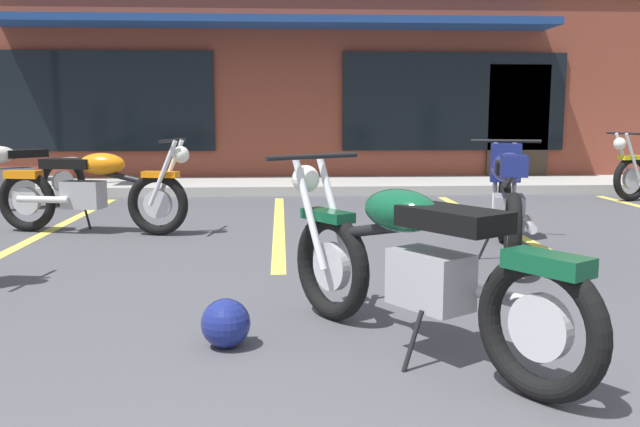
% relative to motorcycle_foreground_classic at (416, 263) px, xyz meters
% --- Properties ---
extents(ground_plane, '(80.00, 80.00, 0.00)m').
position_rel_motorcycle_foreground_classic_xyz_m(ground_plane, '(-0.70, 0.76, -0.46)').
color(ground_plane, '#47474C').
extents(sidewalk_kerb, '(22.00, 1.80, 0.14)m').
position_rel_motorcycle_foreground_classic_xyz_m(sidewalk_kerb, '(-0.70, 7.72, -0.39)').
color(sidewalk_kerb, '#A8A59E').
rests_on(sidewalk_kerb, ground_plane).
extents(brick_storefront_building, '(15.45, 7.30, 3.54)m').
position_rel_motorcycle_foreground_classic_xyz_m(brick_storefront_building, '(-0.70, 11.76, 1.31)').
color(brick_storefront_building, brown).
rests_on(brick_storefront_building, ground_plane).
extents(painted_stall_lines, '(9.77, 4.80, 0.01)m').
position_rel_motorcycle_foreground_classic_xyz_m(painted_stall_lines, '(-0.70, 4.12, -0.46)').
color(painted_stall_lines, '#DBCC4C').
rests_on(painted_stall_lines, ground_plane).
extents(motorcycle_foreground_classic, '(1.39, 1.84, 0.98)m').
position_rel_motorcycle_foreground_classic_xyz_m(motorcycle_foreground_classic, '(0.00, 0.00, 0.00)').
color(motorcycle_foreground_classic, black).
rests_on(motorcycle_foreground_classic, ground_plane).
extents(motorcycle_red_sportbike, '(0.91, 2.06, 0.98)m').
position_rel_motorcycle_foreground_classic_xyz_m(motorcycle_red_sportbike, '(1.29, 2.39, 0.07)').
color(motorcycle_red_sportbike, black).
rests_on(motorcycle_red_sportbike, ground_plane).
extents(motorcycle_silver_naked, '(2.08, 0.80, 0.98)m').
position_rel_motorcycle_foreground_classic_xyz_m(motorcycle_silver_naked, '(-2.60, 3.68, 0.00)').
color(motorcycle_silver_naked, black).
rests_on(motorcycle_silver_naked, ground_plane).
extents(motorcycle_blue_standard, '(1.66, 1.64, 0.98)m').
position_rel_motorcycle_foreground_classic_xyz_m(motorcycle_blue_standard, '(-4.17, 5.48, 0.00)').
color(motorcycle_blue_standard, black).
rests_on(motorcycle_blue_standard, ground_plane).
extents(helmet_on_pavement, '(0.26, 0.26, 0.26)m').
position_rel_motorcycle_foreground_classic_xyz_m(helmet_on_pavement, '(-0.97, 0.12, -0.33)').
color(helmet_on_pavement, navy).
rests_on(helmet_on_pavement, ground_plane).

